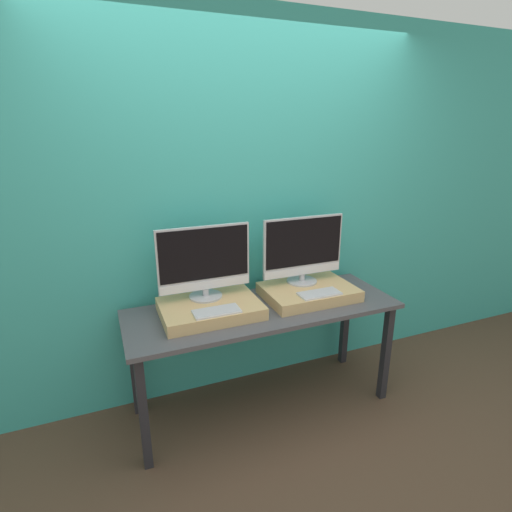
{
  "coord_description": "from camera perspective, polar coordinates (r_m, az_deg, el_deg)",
  "views": [
    {
      "loc": [
        -0.94,
        -1.86,
        1.87
      ],
      "look_at": [
        0.0,
        0.44,
        1.06
      ],
      "focal_mm": 28.0,
      "sensor_mm": 36.0,
      "label": 1
    }
  ],
  "objects": [
    {
      "name": "keyboard_right",
      "position": [
        2.64,
        9.06,
        -5.31
      ],
      "size": [
        0.28,
        0.13,
        0.01
      ],
      "color": "silver",
      "rests_on": "wooden_riser_right"
    },
    {
      "name": "ground_plane",
      "position": [
        2.8,
        3.72,
        -23.95
      ],
      "size": [
        12.0,
        12.0,
        0.0
      ],
      "primitive_type": "plane",
      "color": "#4C3828"
    },
    {
      "name": "monitor_left",
      "position": [
        2.5,
        -7.39,
        -0.79
      ],
      "size": [
        0.59,
        0.21,
        0.47
      ],
      "color": "#B2B2B7",
      "rests_on": "wooden_riser_left"
    },
    {
      "name": "wooden_riser_right",
      "position": [
        2.77,
        7.51,
        -5.11
      ],
      "size": [
        0.61,
        0.43,
        0.08
      ],
      "color": "tan",
      "rests_on": "workbench"
    },
    {
      "name": "workbench",
      "position": [
        2.65,
        1.08,
        -8.91
      ],
      "size": [
        1.77,
        0.62,
        0.75
      ],
      "color": "#47474C",
      "rests_on": "ground_plane"
    },
    {
      "name": "monitor_right",
      "position": [
        2.75,
        6.74,
        0.98
      ],
      "size": [
        0.59,
        0.21,
        0.47
      ],
      "color": "#B2B2B7",
      "rests_on": "wooden_riser_right"
    },
    {
      "name": "wall_back",
      "position": [
        2.77,
        -1.94,
        6.15
      ],
      "size": [
        8.0,
        0.04,
        2.6
      ],
      "color": "teal",
      "rests_on": "ground_plane"
    },
    {
      "name": "keyboard_left",
      "position": [
        2.38,
        -5.64,
        -7.86
      ],
      "size": [
        0.28,
        0.13,
        0.01
      ],
      "color": "silver",
      "rests_on": "wooden_riser_left"
    },
    {
      "name": "wooden_riser_left",
      "position": [
        2.52,
        -6.54,
        -7.46
      ],
      "size": [
        0.61,
        0.43,
        0.08
      ],
      "color": "tan",
      "rests_on": "workbench"
    }
  ]
}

